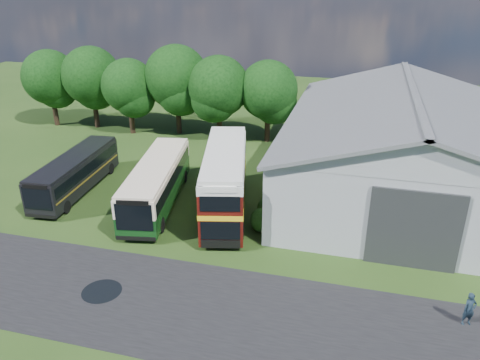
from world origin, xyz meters
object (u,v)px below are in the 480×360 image
(bus_green_single, at_px, (157,183))
(visitor_a, at_px, (469,309))
(storage_shed, at_px, (406,139))
(bus_maroon_double, at_px, (225,182))
(bus_dark_single, at_px, (76,173))

(bus_green_single, relative_size, visitor_a, 6.82)
(bus_green_single, xyz_separation_m, visitor_a, (20.49, -8.51, -0.86))
(bus_green_single, height_order, visitor_a, bus_green_single)
(storage_shed, distance_m, bus_green_single, 19.85)
(bus_maroon_double, bearing_deg, storage_shed, 18.75)
(bus_green_single, relative_size, bus_maroon_double, 1.06)
(bus_maroon_double, distance_m, visitor_a, 17.50)
(bus_green_single, xyz_separation_m, bus_dark_single, (-7.31, 0.55, -0.19))
(bus_dark_single, bearing_deg, visitor_a, -22.70)
(bus_dark_single, xyz_separation_m, visitor_a, (27.80, -9.05, -0.67))
(storage_shed, xyz_separation_m, bus_green_single, (-17.96, -8.11, -2.40))
(bus_dark_single, bearing_deg, bus_maroon_double, -6.65)
(storage_shed, distance_m, visitor_a, 17.13)
(bus_maroon_double, height_order, bus_dark_single, bus_maroon_double)
(visitor_a, bearing_deg, bus_maroon_double, 127.39)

